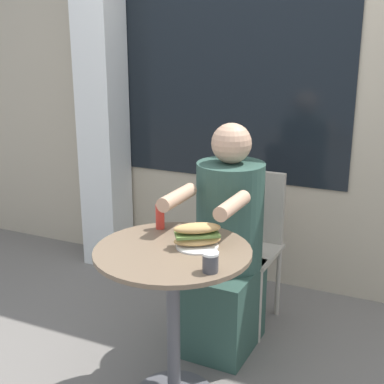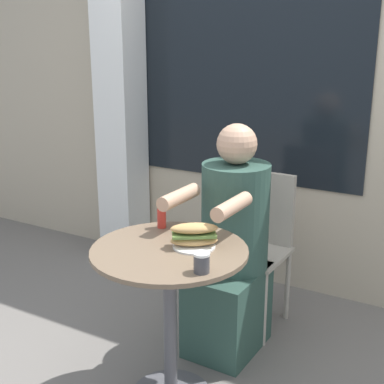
% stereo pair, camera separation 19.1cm
% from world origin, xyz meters
% --- Properties ---
extents(storefront_wall, '(8.00, 0.09, 2.80)m').
position_xyz_m(storefront_wall, '(-0.00, 1.39, 1.40)').
color(storefront_wall, '#B7A88E').
rests_on(storefront_wall, ground_plane).
extents(lattice_pillar, '(0.27, 0.27, 2.40)m').
position_xyz_m(lattice_pillar, '(-1.14, 1.20, 1.20)').
color(lattice_pillar, silver).
rests_on(lattice_pillar, ground_plane).
extents(cafe_table, '(0.68, 0.68, 0.74)m').
position_xyz_m(cafe_table, '(0.00, 0.00, 0.54)').
color(cafe_table, brown).
rests_on(cafe_table, ground_plane).
extents(diner_chair, '(0.39, 0.39, 0.87)m').
position_xyz_m(diner_chair, '(0.05, 0.87, 0.52)').
color(diner_chair, '#ADA393').
rests_on(diner_chair, ground_plane).
extents(seated_diner, '(0.36, 0.63, 1.20)m').
position_xyz_m(seated_diner, '(0.04, 0.53, 0.52)').
color(seated_diner, '#2D4C42').
rests_on(seated_diner, ground_plane).
extents(sandwich_on_plate, '(0.21, 0.18, 0.11)m').
position_xyz_m(sandwich_on_plate, '(0.08, 0.07, 0.79)').
color(sandwich_on_plate, white).
rests_on(sandwich_on_plate, cafe_table).
extents(drink_cup, '(0.06, 0.06, 0.08)m').
position_xyz_m(drink_cup, '(0.23, -0.14, 0.78)').
color(drink_cup, '#424247').
rests_on(drink_cup, cafe_table).
extents(condiment_bottle, '(0.04, 0.04, 0.15)m').
position_xyz_m(condiment_bottle, '(-0.17, 0.20, 0.82)').
color(condiment_bottle, red).
rests_on(condiment_bottle, cafe_table).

